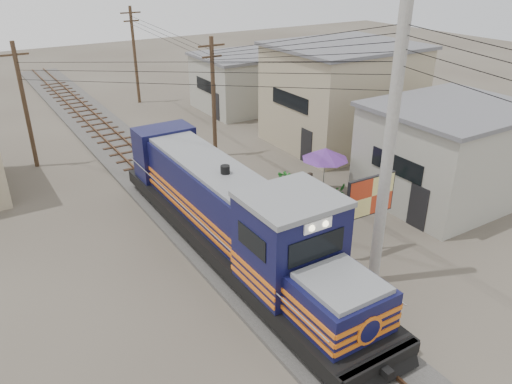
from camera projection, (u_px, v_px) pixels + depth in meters
ground at (289, 305)px, 17.37m from camera, size 120.00×120.00×0.00m
ballast at (173, 196)px, 24.99m from camera, size 3.60×70.00×0.16m
track at (173, 193)px, 24.91m from camera, size 1.15×70.00×0.12m
locomotive at (234, 217)px, 19.51m from camera, size 3.02×16.44×4.07m
utility_pole_main at (388, 156)px, 16.50m from camera, size 0.40×0.40×10.00m
wooden_pole_mid at (213, 96)px, 28.65m from camera, size 1.60×0.24×7.00m
wooden_pole_far at (135, 54)px, 39.40m from camera, size 1.60×0.24×7.50m
wooden_pole_left at (25, 104)px, 27.17m from camera, size 1.60×0.24×7.00m
power_lines at (172, 48)px, 20.54m from camera, size 9.65×19.00×3.30m
shophouse_front at (448, 153)px, 24.14m from camera, size 7.35×6.30×4.70m
shophouse_mid at (342, 94)px, 31.18m from camera, size 8.40×7.35×6.20m
shophouse_back at (241, 82)px, 38.55m from camera, size 6.30×6.30×4.20m
billboard at (370, 198)px, 19.19m from camera, size 2.25×0.22×3.47m
market_umbrella at (325, 154)px, 24.26m from camera, size 2.73×2.73×2.57m
vendor at (308, 187)px, 24.32m from camera, size 0.68×0.63×1.55m
plant_nursery at (330, 203)px, 23.63m from camera, size 3.07×1.86×0.88m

